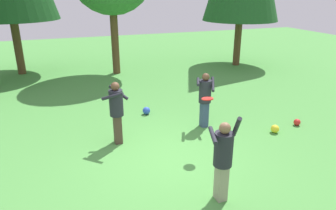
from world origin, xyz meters
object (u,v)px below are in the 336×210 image
object	(u,v)px
person_thrower	(223,155)
ball_blue	(146,111)
person_catcher	(205,96)
ball_red	(297,122)
ball_yellow	(275,129)
frisbee	(207,99)
person_bystander	(116,108)

from	to	relation	value
person_thrower	ball_blue	size ratio (longest dim) A/B	7.31
person_catcher	ball_red	xyz separation A→B (m)	(2.54, -0.87, -0.82)
ball_blue	ball_red	bearing A→B (deg)	-31.04
ball_yellow	ball_red	world-z (taller)	ball_yellow
person_catcher	ball_red	distance (m)	2.81
person_thrower	ball_red	xyz separation A→B (m)	(3.70, 2.19, -0.83)
frisbee	ball_yellow	xyz separation A→B (m)	(2.25, 0.29, -1.24)
frisbee	ball_blue	xyz separation A→B (m)	(-0.66, 2.77, -1.23)
person_thrower	ball_red	bearing A→B (deg)	-41.90
frisbee	ball_red	world-z (taller)	frisbee
person_bystander	ball_yellow	size ratio (longest dim) A/B	7.08
frisbee	person_catcher	bearing A→B (deg)	65.09
ball_yellow	person_bystander	bearing A→B (deg)	167.81
person_thrower	ball_yellow	size ratio (longest dim) A/B	7.57
ball_blue	ball_yellow	bearing A→B (deg)	-40.40
person_thrower	ball_blue	world-z (taller)	person_thrower
person_catcher	person_bystander	world-z (taller)	person_bystander
person_bystander	ball_blue	distance (m)	2.16
frisbee	ball_yellow	bearing A→B (deg)	7.32
person_bystander	ball_blue	world-z (taller)	person_bystander
person_thrower	frisbee	xyz separation A→B (m)	(0.54, 1.72, 0.43)
person_thrower	ball_red	distance (m)	4.38
person_bystander	person_thrower	bearing A→B (deg)	-33.17
person_catcher	person_bystander	xyz separation A→B (m)	(-2.49, -0.16, 0.03)
person_bystander	ball_yellow	xyz separation A→B (m)	(4.12, -0.89, -0.83)
frisbee	ball_yellow	world-z (taller)	frisbee
person_thrower	ball_blue	xyz separation A→B (m)	(-0.12, 4.49, -0.81)
person_bystander	ball_red	world-z (taller)	person_bystander
frisbee	ball_blue	bearing A→B (deg)	103.41
person_catcher	frisbee	world-z (taller)	person_catcher
person_bystander	frisbee	xyz separation A→B (m)	(1.87, -1.18, 0.40)
person_catcher	ball_red	world-z (taller)	person_catcher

